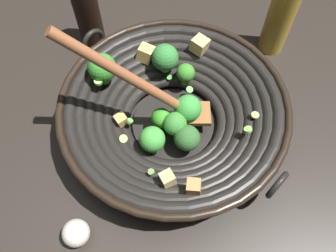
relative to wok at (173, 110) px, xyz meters
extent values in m
plane|color=#28231E|center=(0.00, 0.00, -0.05)|extent=(4.00, 4.00, 0.00)
cylinder|color=black|center=(0.00, 0.00, -0.05)|extent=(0.16, 0.16, 0.01)
torus|color=black|center=(0.00, 0.00, -0.04)|extent=(0.22, 0.22, 0.02)
torus|color=black|center=(0.00, 0.00, -0.03)|extent=(0.25, 0.25, 0.02)
torus|color=black|center=(0.00, 0.00, -0.02)|extent=(0.28, 0.28, 0.02)
torus|color=black|center=(0.00, 0.00, -0.01)|extent=(0.31, 0.31, 0.02)
torus|color=black|center=(0.00, 0.00, 0.00)|extent=(0.35, 0.35, 0.02)
torus|color=black|center=(0.00, 0.00, 0.01)|extent=(0.38, 0.38, 0.02)
torus|color=black|center=(0.00, 0.00, 0.01)|extent=(0.41, 0.41, 0.02)
torus|color=black|center=(0.00, 0.00, 0.02)|extent=(0.43, 0.43, 0.01)
torus|color=black|center=(-0.07, 0.22, 0.02)|extent=(0.05, 0.03, 0.05)
torus|color=black|center=(0.07, -0.21, 0.02)|extent=(0.05, 0.03, 0.05)
cylinder|color=#75AE5C|center=(0.08, -0.12, 0.01)|extent=(0.03, 0.03, 0.02)
sphere|color=#348E2C|center=(0.08, -0.12, 0.04)|extent=(0.05, 0.05, 0.05)
cylinder|color=#799E42|center=(0.01, 0.03, -0.02)|extent=(0.03, 0.03, 0.02)
sphere|color=#398534|center=(0.01, 0.03, 0.00)|extent=(0.04, 0.04, 0.04)
cylinder|color=#5F923C|center=(0.03, 0.00, -0.03)|extent=(0.02, 0.02, 0.02)
sphere|color=#399326|center=(0.03, 0.00, 0.00)|extent=(0.04, 0.04, 0.04)
cylinder|color=#7BBD52|center=(-0.04, -0.10, -0.01)|extent=(0.03, 0.03, 0.01)
sphere|color=#338037|center=(-0.04, -0.10, 0.02)|extent=(0.05, 0.05, 0.05)
cylinder|color=#659E3F|center=(-0.07, -0.06, -0.02)|extent=(0.02, 0.02, 0.02)
sphere|color=#3A8629|center=(-0.07, -0.06, 0.00)|extent=(0.04, 0.04, 0.04)
cylinder|color=#79AF3E|center=(-0.02, 0.02, -0.02)|extent=(0.03, 0.03, 0.02)
sphere|color=green|center=(-0.02, 0.02, 0.01)|extent=(0.05, 0.05, 0.05)
cylinder|color=#68A041|center=(0.01, 0.06, -0.03)|extent=(0.02, 0.02, 0.02)
sphere|color=#30622D|center=(0.01, 0.06, 0.00)|extent=(0.05, 0.05, 0.05)
cylinder|color=#5AA244|center=(0.06, 0.04, -0.03)|extent=(0.03, 0.03, 0.02)
sphere|color=green|center=(0.06, 0.04, 0.00)|extent=(0.05, 0.05, 0.05)
cube|color=#D8884B|center=(0.05, 0.16, 0.03)|extent=(0.03, 0.03, 0.02)
cube|color=tan|center=(0.08, 0.12, 0.02)|extent=(0.02, 0.02, 0.03)
cube|color=#E8B160|center=(0.09, -0.04, -0.01)|extent=(0.03, 0.02, 0.02)
cube|color=#EAC265|center=(-0.02, -0.14, 0.01)|extent=(0.05, 0.04, 0.04)
cube|color=#E5B274|center=(-0.12, -0.10, 0.02)|extent=(0.04, 0.04, 0.03)
cylinder|color=#99D166|center=(-0.09, 0.11, 0.02)|extent=(0.02, 0.02, 0.01)
cylinder|color=#6BC651|center=(-0.06, -0.04, -0.02)|extent=(0.02, 0.02, 0.01)
cylinder|color=#99D166|center=(0.11, 0.00, -0.01)|extent=(0.02, 0.02, 0.01)
cylinder|color=#99D166|center=(0.10, -0.10, 0.03)|extent=(0.02, 0.02, 0.01)
cylinder|color=#56B247|center=(-0.04, -0.08, -0.02)|extent=(0.02, 0.01, 0.01)
cylinder|color=#6BC651|center=(0.07, 0.05, 0.00)|extent=(0.01, 0.01, 0.01)
cylinder|color=#6BC651|center=(0.00, 0.01, -0.03)|extent=(0.01, 0.01, 0.01)
cylinder|color=#99D166|center=(0.10, 0.09, 0.01)|extent=(0.01, 0.01, 0.01)
cylinder|color=#6BC651|center=(0.08, -0.02, -0.01)|extent=(0.01, 0.01, 0.01)
cylinder|color=#99D166|center=(-0.12, 0.09, 0.01)|extent=(0.02, 0.02, 0.00)
cube|color=brown|center=(-0.03, 0.02, -0.01)|extent=(0.09, 0.08, 0.01)
cylinder|color=#955735|center=(0.07, -0.04, 0.11)|extent=(0.18, 0.11, 0.20)
cylinder|color=black|center=(0.05, -0.30, 0.02)|extent=(0.05, 0.05, 0.15)
cylinder|color=gold|center=(-0.30, -0.07, 0.04)|extent=(0.06, 0.06, 0.19)
sphere|color=silver|center=(0.25, 0.11, -0.03)|extent=(0.05, 0.05, 0.05)
camera|label=1|loc=(0.18, 0.30, 0.55)|focal=36.66mm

